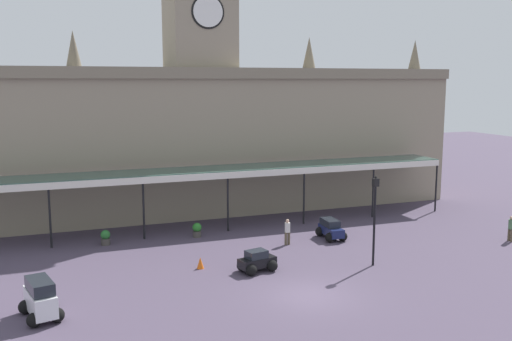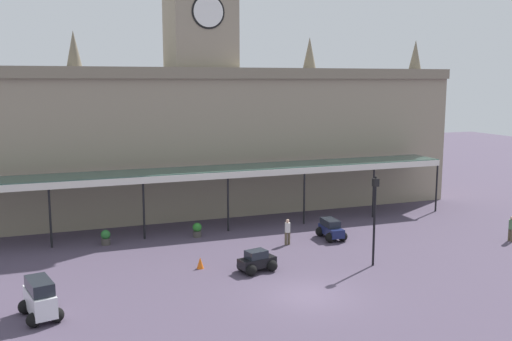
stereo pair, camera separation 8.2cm
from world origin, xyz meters
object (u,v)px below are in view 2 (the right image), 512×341
pedestrian_crossing_forecourt (511,228)px  traffic_cone (200,263)px  car_black_sedan (257,262)px  pedestrian_beside_cars (287,231)px  car_navy_estate (331,230)px  planter_by_canopy (197,230)px  planter_near_kerb (106,237)px  victorian_lamppost (375,211)px  car_white_van (40,300)px

pedestrian_crossing_forecourt → traffic_cone: bearing=175.1°
car_black_sedan → pedestrian_beside_cars: 5.50m
car_black_sedan → pedestrian_crossing_forecourt: 17.49m
car_navy_estate → traffic_cone: 10.08m
car_black_sedan → pedestrian_crossing_forecourt: pedestrian_crossing_forecourt is taller
traffic_cone → planter_by_canopy: (1.47, 6.35, 0.17)m
pedestrian_crossing_forecourt → traffic_cone: pedestrian_crossing_forecourt is taller
car_black_sedan → traffic_cone: (-2.78, 1.55, -0.18)m
pedestrian_beside_cars → planter_near_kerb: 11.54m
traffic_cone → planter_near_kerb: 7.94m
car_navy_estate → victorian_lamppost: bearing=-93.7°
pedestrian_beside_cars → victorian_lamppost: victorian_lamppost is taller
car_navy_estate → pedestrian_crossing_forecourt: bearing=-23.7°
victorian_lamppost → car_white_van: bearing=-176.1°
car_black_sedan → planter_near_kerb: 10.87m
car_navy_estate → planter_by_canopy: (-8.18, 3.45, -0.07)m
car_navy_estate → planter_near_kerb: (-14.08, 3.68, -0.07)m
planter_near_kerb → victorian_lamppost: bearing=-34.6°
planter_by_canopy → car_navy_estate: bearing=-22.9°
pedestrian_beside_cars → traffic_cone: size_ratio=2.60×
pedestrian_crossing_forecourt → planter_by_canopy: bearing=156.7°
car_white_van → planter_by_canopy: car_white_van is taller
car_black_sedan → pedestrian_beside_cars: size_ratio=1.31×
car_white_van → planter_by_canopy: 14.28m
victorian_lamppost → traffic_cone: (-9.28, 2.87, -2.84)m
traffic_cone → car_navy_estate: bearing=16.8°
car_white_van → planter_near_kerb: bearing=70.1°
car_black_sedan → planter_near_kerb: size_ratio=2.29×
car_black_sedan → pedestrian_crossing_forecourt: (17.48, -0.19, 0.41)m
victorian_lamppost → planter_by_canopy: bearing=130.2°
car_navy_estate → pedestrian_crossing_forecourt: 11.59m
victorian_lamppost → planter_near_kerb: (-13.71, 9.45, -2.67)m
pedestrian_crossing_forecourt → traffic_cone: size_ratio=2.60×
car_white_van → traffic_cone: 9.25m
car_navy_estate → planter_by_canopy: bearing=157.1°
pedestrian_crossing_forecourt → car_black_sedan: bearing=179.4°
car_black_sedan → planter_by_canopy: size_ratio=2.29×
planter_by_canopy → car_white_van: bearing=-133.1°
pedestrian_beside_cars → traffic_cone: (-6.38, -2.58, -0.59)m
car_white_van → car_black_sedan: 11.35m
car_navy_estate → car_black_sedan: (-6.87, -4.46, -0.06)m
car_white_van → pedestrian_beside_cars: (14.67, 6.65, 0.10)m
pedestrian_beside_cars → pedestrian_crossing_forecourt: bearing=-17.3°
car_white_van → pedestrian_beside_cars: size_ratio=1.53×
victorian_lamppost → planter_by_canopy: victorian_lamppost is taller
victorian_lamppost → car_navy_estate: bearing=86.3°
victorian_lamppost → pedestrian_crossing_forecourt: bearing=5.9°
pedestrian_beside_cars → planter_by_canopy: (-4.91, 3.77, -0.42)m
pedestrian_beside_cars → planter_by_canopy: 6.20m
pedestrian_crossing_forecourt → pedestrian_beside_cars: size_ratio=1.00×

